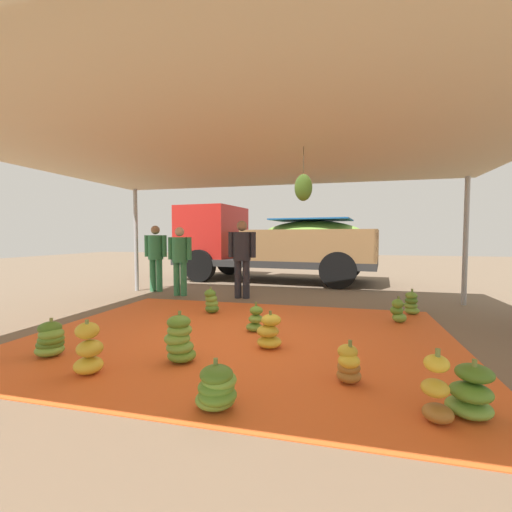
{
  "coord_description": "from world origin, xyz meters",
  "views": [
    {
      "loc": [
        1.41,
        -4.61,
        1.4
      ],
      "look_at": [
        -0.41,
        2.54,
        0.99
      ],
      "focal_mm": 24.4,
      "sensor_mm": 36.0,
      "label": 1
    }
  ],
  "objects_px": {
    "banana_bunch_1": "(255,320)",
    "banana_bunch_5": "(437,391)",
    "banana_bunch_10": "(211,302)",
    "cargo_truck_main": "(270,242)",
    "banana_bunch_0": "(349,365)",
    "worker_0": "(242,253)",
    "banana_bunch_6": "(269,332)",
    "banana_bunch_11": "(398,311)",
    "worker_2": "(180,256)",
    "banana_bunch_7": "(217,388)",
    "banana_bunch_2": "(180,340)",
    "banana_bunch_4": "(89,350)",
    "banana_bunch_3": "(50,340)",
    "banana_bunch_8": "(471,393)",
    "banana_bunch_9": "(411,304)",
    "worker_1": "(156,253)"
  },
  "relations": [
    {
      "from": "banana_bunch_2",
      "to": "banana_bunch_7",
      "type": "distance_m",
      "value": 1.2
    },
    {
      "from": "banana_bunch_4",
      "to": "banana_bunch_10",
      "type": "xyz_separation_m",
      "value": [
        0.17,
        2.94,
        -0.04
      ]
    },
    {
      "from": "banana_bunch_9",
      "to": "banana_bunch_1",
      "type": "bearing_deg",
      "value": -143.7
    },
    {
      "from": "banana_bunch_0",
      "to": "banana_bunch_7",
      "type": "distance_m",
      "value": 1.31
    },
    {
      "from": "banana_bunch_3",
      "to": "cargo_truck_main",
      "type": "distance_m",
      "value": 7.75
    },
    {
      "from": "banana_bunch_1",
      "to": "banana_bunch_2",
      "type": "xyz_separation_m",
      "value": [
        -0.51,
        -1.4,
        0.07
      ]
    },
    {
      "from": "banana_bunch_3",
      "to": "banana_bunch_8",
      "type": "height_order",
      "value": "banana_bunch_8"
    },
    {
      "from": "banana_bunch_2",
      "to": "banana_bunch_7",
      "type": "xyz_separation_m",
      "value": [
        0.78,
        -0.91,
        -0.07
      ]
    },
    {
      "from": "worker_1",
      "to": "worker_2",
      "type": "bearing_deg",
      "value": -26.27
    },
    {
      "from": "banana_bunch_4",
      "to": "banana_bunch_1",
      "type": "bearing_deg",
      "value": 57.06
    },
    {
      "from": "banana_bunch_3",
      "to": "banana_bunch_5",
      "type": "distance_m",
      "value": 4.03
    },
    {
      "from": "banana_bunch_0",
      "to": "cargo_truck_main",
      "type": "xyz_separation_m",
      "value": [
        -2.38,
        7.53,
        1.05
      ]
    },
    {
      "from": "banana_bunch_0",
      "to": "banana_bunch_7",
      "type": "bearing_deg",
      "value": -142.42
    },
    {
      "from": "banana_bunch_11",
      "to": "cargo_truck_main",
      "type": "height_order",
      "value": "cargo_truck_main"
    },
    {
      "from": "banana_bunch_7",
      "to": "worker_0",
      "type": "distance_m",
      "value": 5.19
    },
    {
      "from": "banana_bunch_4",
      "to": "banana_bunch_5",
      "type": "height_order",
      "value": "banana_bunch_5"
    },
    {
      "from": "banana_bunch_7",
      "to": "banana_bunch_1",
      "type": "bearing_deg",
      "value": 96.77
    },
    {
      "from": "banana_bunch_5",
      "to": "banana_bunch_10",
      "type": "height_order",
      "value": "banana_bunch_5"
    },
    {
      "from": "banana_bunch_0",
      "to": "banana_bunch_7",
      "type": "xyz_separation_m",
      "value": [
        -1.03,
        -0.8,
        0.0
      ]
    },
    {
      "from": "banana_bunch_8",
      "to": "worker_1",
      "type": "distance_m",
      "value": 7.55
    },
    {
      "from": "banana_bunch_1",
      "to": "banana_bunch_5",
      "type": "bearing_deg",
      "value": -46.76
    },
    {
      "from": "banana_bunch_7",
      "to": "cargo_truck_main",
      "type": "height_order",
      "value": "cargo_truck_main"
    },
    {
      "from": "banana_bunch_0",
      "to": "banana_bunch_9",
      "type": "bearing_deg",
      "value": 71.21
    },
    {
      "from": "banana_bunch_10",
      "to": "worker_1",
      "type": "height_order",
      "value": "worker_1"
    },
    {
      "from": "banana_bunch_7",
      "to": "cargo_truck_main",
      "type": "relative_size",
      "value": 0.08
    },
    {
      "from": "banana_bunch_1",
      "to": "cargo_truck_main",
      "type": "distance_m",
      "value": 6.2
    },
    {
      "from": "banana_bunch_10",
      "to": "cargo_truck_main",
      "type": "xyz_separation_m",
      "value": [
        0.02,
        5.01,
        1.02
      ]
    },
    {
      "from": "banana_bunch_1",
      "to": "banana_bunch_3",
      "type": "bearing_deg",
      "value": -142.19
    },
    {
      "from": "banana_bunch_10",
      "to": "banana_bunch_11",
      "type": "distance_m",
      "value": 3.2
    },
    {
      "from": "banana_bunch_0",
      "to": "worker_0",
      "type": "xyz_separation_m",
      "value": [
        -2.3,
        4.17,
        0.85
      ]
    },
    {
      "from": "banana_bunch_8",
      "to": "banana_bunch_6",
      "type": "bearing_deg",
      "value": 146.21
    },
    {
      "from": "banana_bunch_0",
      "to": "banana_bunch_9",
      "type": "xyz_separation_m",
      "value": [
        1.12,
        3.3,
        0.02
      ]
    },
    {
      "from": "banana_bunch_6",
      "to": "banana_bunch_11",
      "type": "distance_m",
      "value": 2.49
    },
    {
      "from": "banana_bunch_0",
      "to": "banana_bunch_2",
      "type": "distance_m",
      "value": 1.82
    },
    {
      "from": "banana_bunch_6",
      "to": "worker_1",
      "type": "bearing_deg",
      "value": 135.26
    },
    {
      "from": "banana_bunch_0",
      "to": "worker_2",
      "type": "bearing_deg",
      "value": 132.8
    },
    {
      "from": "banana_bunch_11",
      "to": "worker_1",
      "type": "height_order",
      "value": "worker_1"
    },
    {
      "from": "banana_bunch_6",
      "to": "banana_bunch_11",
      "type": "relative_size",
      "value": 1.08
    },
    {
      "from": "banana_bunch_9",
      "to": "worker_0",
      "type": "xyz_separation_m",
      "value": [
        -3.42,
        0.87,
        0.83
      ]
    },
    {
      "from": "banana_bunch_5",
      "to": "worker_0",
      "type": "bearing_deg",
      "value": 121.87
    },
    {
      "from": "banana_bunch_1",
      "to": "banana_bunch_10",
      "type": "relative_size",
      "value": 0.91
    },
    {
      "from": "banana_bunch_7",
      "to": "worker_1",
      "type": "bearing_deg",
      "value": 124.45
    },
    {
      "from": "banana_bunch_3",
      "to": "worker_1",
      "type": "xyz_separation_m",
      "value": [
        -1.34,
        4.65,
        0.78
      ]
    },
    {
      "from": "cargo_truck_main",
      "to": "banana_bunch_7",
      "type": "bearing_deg",
      "value": -80.85
    },
    {
      "from": "banana_bunch_0",
      "to": "worker_2",
      "type": "xyz_separation_m",
      "value": [
        -3.82,
        4.13,
        0.77
      ]
    },
    {
      "from": "banana_bunch_5",
      "to": "banana_bunch_7",
      "type": "bearing_deg",
      "value": -171.74
    },
    {
      "from": "banana_bunch_8",
      "to": "worker_1",
      "type": "xyz_separation_m",
      "value": [
        -5.63,
        4.97,
        0.79
      ]
    },
    {
      "from": "banana_bunch_6",
      "to": "cargo_truck_main",
      "type": "relative_size",
      "value": 0.07
    },
    {
      "from": "banana_bunch_2",
      "to": "banana_bunch_7",
      "type": "height_order",
      "value": "banana_bunch_2"
    },
    {
      "from": "cargo_truck_main",
      "to": "banana_bunch_11",
      "type": "bearing_deg",
      "value": -57.15
    }
  ]
}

